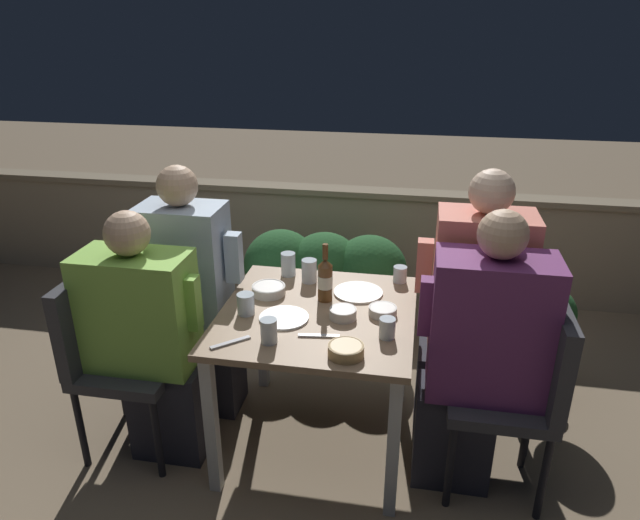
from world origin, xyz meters
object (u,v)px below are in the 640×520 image
at_px(person_blue_shirt, 194,293).
at_px(chair_right_far, 510,343).
at_px(person_green_blouse, 150,340).
at_px(person_purple_stripe, 478,357).
at_px(beer_bottle, 325,279).
at_px(chair_left_near, 110,346).
at_px(potted_plant, 541,329).
at_px(chair_right_near, 525,381).
at_px(person_coral_top, 470,313).
at_px(chair_left_far, 160,311).

distance_m(person_blue_shirt, chair_right_far, 1.52).
bearing_deg(person_green_blouse, chair_right_far, 12.57).
distance_m(person_purple_stripe, beer_bottle, 0.74).
bearing_deg(chair_left_near, potted_plant, 20.68).
bearing_deg(potted_plant, beer_bottle, -156.76).
bearing_deg(person_purple_stripe, chair_right_near, 0.00).
height_order(chair_right_far, person_coral_top, person_coral_top).
xyz_separation_m(chair_left_near, chair_right_near, (1.81, 0.06, 0.00)).
bearing_deg(chair_left_far, potted_plant, 11.77).
xyz_separation_m(chair_left_far, chair_right_near, (1.73, -0.30, 0.00)).
bearing_deg(chair_right_far, person_green_blouse, -167.43).
distance_m(person_blue_shirt, beer_bottle, 0.69).
bearing_deg(chair_left_near, beer_bottle, 17.64).
bearing_deg(chair_right_far, chair_left_near, -168.79).
distance_m(chair_left_far, person_blue_shirt, 0.23).
bearing_deg(beer_bottle, chair_right_far, 3.80).
bearing_deg(chair_right_near, person_green_blouse, -177.93).
relative_size(chair_left_near, chair_right_near, 1.00).
relative_size(person_green_blouse, person_coral_top, 0.89).
relative_size(chair_left_far, person_blue_shirt, 0.68).
bearing_deg(person_blue_shirt, chair_left_far, -180.00).
xyz_separation_m(person_blue_shirt, potted_plant, (1.74, 0.40, -0.25)).
xyz_separation_m(person_purple_stripe, potted_plant, (0.39, 0.70, -0.23)).
distance_m(chair_right_far, person_coral_top, 0.24).
xyz_separation_m(chair_left_near, person_green_blouse, (0.20, -0.00, 0.05)).
bearing_deg(person_coral_top, chair_left_near, -167.47).
bearing_deg(chair_left_near, chair_left_far, 77.96).
distance_m(person_blue_shirt, person_purple_stripe, 1.37).
bearing_deg(person_purple_stripe, potted_plant, 60.61).
bearing_deg(person_purple_stripe, chair_left_far, 169.07).
distance_m(chair_left_far, person_purple_stripe, 1.57).
relative_size(person_green_blouse, person_purple_stripe, 0.94).
distance_m(person_green_blouse, person_blue_shirt, 0.37).
relative_size(chair_right_far, potted_plant, 1.35).
xyz_separation_m(person_green_blouse, chair_right_near, (1.61, 0.06, -0.05)).
height_order(chair_left_near, chair_left_far, same).
relative_size(person_purple_stripe, person_coral_top, 0.94).
bearing_deg(chair_left_far, person_coral_top, -0.03).
relative_size(person_blue_shirt, potted_plant, 1.99).
height_order(chair_left_far, potted_plant, chair_left_far).
bearing_deg(beer_bottle, person_coral_top, 4.91).
distance_m(chair_left_near, chair_right_far, 1.82).
bearing_deg(person_blue_shirt, chair_right_far, -0.03).
xyz_separation_m(chair_right_near, chair_right_far, (-0.02, 0.30, 0.00)).
bearing_deg(chair_right_near, potted_plant, 74.21).
height_order(person_blue_shirt, chair_right_far, person_blue_shirt).
distance_m(chair_left_near, chair_left_far, 0.36).
height_order(person_green_blouse, chair_left_far, person_green_blouse).
bearing_deg(person_blue_shirt, beer_bottle, -4.92).
bearing_deg(person_purple_stripe, person_coral_top, 93.75).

